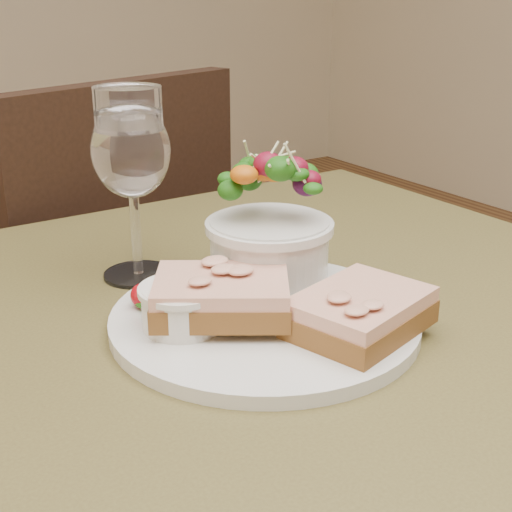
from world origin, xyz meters
TOP-DOWN VIEW (x-y plane):
  - cafe_table at (0.00, 0.00)m, footprint 0.80×0.80m
  - chair_far at (0.03, 0.67)m, footprint 0.52×0.52m
  - dinner_plate at (-0.01, 0.01)m, footprint 0.27×0.27m
  - sandwich_front at (0.03, -0.06)m, footprint 0.13×0.11m
  - sandwich_back at (-0.05, 0.02)m, footprint 0.14×0.13m
  - ramekin at (-0.08, 0.02)m, footprint 0.07×0.07m
  - salad_bowl at (0.03, 0.06)m, footprint 0.11×0.11m
  - garnish at (-0.08, 0.08)m, footprint 0.05×0.04m
  - wine_glass at (-0.06, 0.17)m, footprint 0.08×0.08m

SIDE VIEW (x-z plane):
  - chair_far at x=0.03m, z-range -0.16..0.74m
  - cafe_table at x=0.00m, z-range 0.27..1.02m
  - dinner_plate at x=-0.01m, z-range 0.75..0.76m
  - garnish at x=-0.08m, z-range 0.76..0.78m
  - sandwich_front at x=0.03m, z-range 0.76..0.79m
  - ramekin at x=-0.08m, z-range 0.76..0.80m
  - sandwich_back at x=-0.05m, z-range 0.77..0.80m
  - salad_bowl at x=0.03m, z-range 0.76..0.88m
  - wine_glass at x=-0.06m, z-range 0.79..0.96m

